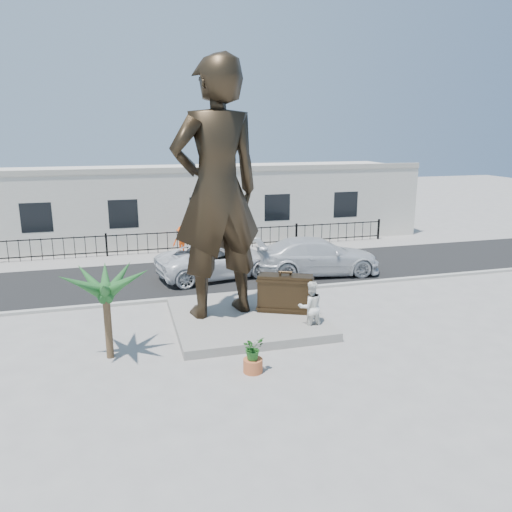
{
  "coord_description": "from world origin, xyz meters",
  "views": [
    {
      "loc": [
        -4.67,
        -14.94,
        6.77
      ],
      "look_at": [
        0.0,
        2.0,
        2.3
      ],
      "focal_mm": 35.0,
      "sensor_mm": 36.0,
      "label": 1
    }
  ],
  "objects_px": {
    "suitcase": "(285,293)",
    "car_white": "(218,260)",
    "statue": "(217,191)",
    "tourist": "(311,307)"
  },
  "relations": [
    {
      "from": "suitcase",
      "to": "car_white",
      "type": "bearing_deg",
      "value": 126.87
    },
    {
      "from": "tourist",
      "to": "car_white",
      "type": "distance_m",
      "value": 7.57
    },
    {
      "from": "suitcase",
      "to": "tourist",
      "type": "bearing_deg",
      "value": -47.04
    },
    {
      "from": "suitcase",
      "to": "car_white",
      "type": "height_order",
      "value": "suitcase"
    },
    {
      "from": "statue",
      "to": "car_white",
      "type": "height_order",
      "value": "statue"
    },
    {
      "from": "tourist",
      "to": "suitcase",
      "type": "bearing_deg",
      "value": -70.19
    },
    {
      "from": "statue",
      "to": "suitcase",
      "type": "bearing_deg",
      "value": 155.67
    },
    {
      "from": "car_white",
      "to": "tourist",
      "type": "bearing_deg",
      "value": -177.02
    },
    {
      "from": "statue",
      "to": "car_white",
      "type": "xyz_separation_m",
      "value": [
        1.04,
        5.48,
        -3.92
      ]
    },
    {
      "from": "tourist",
      "to": "car_white",
      "type": "bearing_deg",
      "value": -75.12
    }
  ]
}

